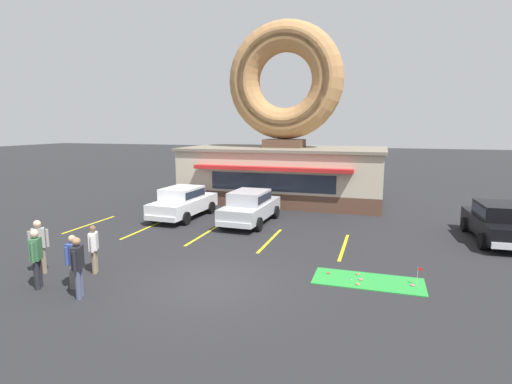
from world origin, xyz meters
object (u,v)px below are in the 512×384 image
car_white (183,201)px  pedestrian_beanie_man (39,244)px  golf_ball (351,280)px  pedestrian_leather_jacket_man (36,256)px  trash_bin (193,195)px  pedestrian_hooded_kid (78,264)px  car_black (498,221)px  car_silver (250,206)px  pedestrian_blue_sweater_man (94,247)px  putting_flag_pin (419,272)px  pedestrian_clipboard_woman (73,259)px

car_white → pedestrian_beanie_man: 8.50m
golf_ball → pedestrian_leather_jacket_man: size_ratio=0.02×
car_white → golf_ball: bearing=-34.6°
trash_bin → pedestrian_hooded_kid: bearing=-76.3°
pedestrian_hooded_kid → pedestrian_beanie_man: (-2.50, 1.13, 0.02)m
car_black → car_silver: bearing=-179.6°
car_silver → pedestrian_blue_sweater_man: (-2.68, -7.81, -0.01)m
car_white → putting_flag_pin: bearing=-28.7°
golf_ball → car_white: 10.87m
putting_flag_pin → pedestrian_clipboard_woman: (-9.60, -3.12, 0.43)m
putting_flag_pin → pedestrian_beanie_man: 11.75m
pedestrian_blue_sweater_man → pedestrian_beanie_man: pedestrian_beanie_man is taller
pedestrian_clipboard_woman → car_silver: bearing=75.0°
car_black → golf_ball: bearing=-130.9°
car_white → pedestrian_hooded_kid: bearing=-79.0°
pedestrian_leather_jacket_man → pedestrian_clipboard_woman: bearing=20.4°
pedestrian_blue_sweater_man → pedestrian_leather_jacket_man: size_ratio=0.89×
golf_ball → pedestrian_leather_jacket_man: bearing=-159.3°
car_white → pedestrian_blue_sweater_man: (0.97, -7.88, -0.01)m
golf_ball → pedestrian_blue_sweater_man: (-7.96, -1.72, 0.81)m
pedestrian_hooded_kid → pedestrian_leather_jacket_man: bearing=173.7°
pedestrian_leather_jacket_man → trash_bin: pedestrian_leather_jacket_man is taller
car_silver → car_black: (10.62, 0.07, 0.00)m
car_white → pedestrian_leather_jacket_man: (0.26, -9.43, 0.11)m
golf_ball → car_white: size_ratio=0.01×
golf_ball → pedestrian_hooded_kid: bearing=-153.9°
golf_ball → putting_flag_pin: bearing=6.5°
putting_flag_pin → pedestrian_leather_jacket_man: size_ratio=0.31×
putting_flag_pin → car_white: (-10.83, 5.94, 0.43)m
pedestrian_beanie_man → trash_bin: 12.34m
putting_flag_pin → pedestrian_hooded_kid: bearing=-157.8°
golf_ball → car_white: (-8.92, 6.16, 0.82)m
putting_flag_pin → car_silver: bearing=140.7°
putting_flag_pin → trash_bin: bearing=141.3°
pedestrian_beanie_man → trash_bin: (-0.76, 12.31, -0.48)m
car_silver → pedestrian_hooded_kid: pedestrian_hooded_kid is taller
pedestrian_beanie_man → pedestrian_hooded_kid: bearing=-24.3°
car_black → pedestrian_blue_sweater_man: (-13.30, -7.88, -0.01)m
car_silver → pedestrian_leather_jacket_man: size_ratio=2.61×
putting_flag_pin → pedestrian_leather_jacket_man: pedestrian_leather_jacket_man is taller
car_white → pedestrian_blue_sweater_man: 7.94m
car_silver → pedestrian_leather_jacket_man: 9.96m
golf_ball → car_silver: bearing=130.9°
pedestrian_blue_sweater_man → pedestrian_clipboard_woman: 1.21m
pedestrian_hooded_kid → pedestrian_leather_jacket_man: pedestrian_leather_jacket_man is taller
pedestrian_blue_sweater_man → car_silver: bearing=71.1°
car_silver → car_white: bearing=179.0°
pedestrian_hooded_kid → pedestrian_beanie_man: pedestrian_beanie_man is taller
golf_ball → pedestrian_hooded_kid: (-7.05, -3.45, 0.91)m
golf_ball → pedestrian_beanie_man: bearing=-166.4°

